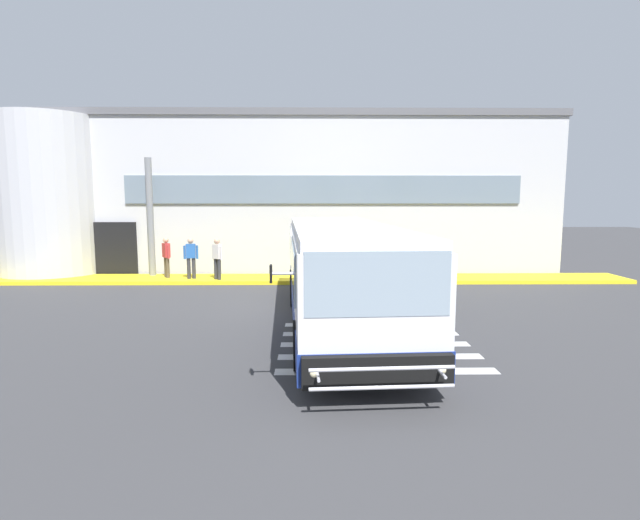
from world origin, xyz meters
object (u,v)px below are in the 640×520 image
at_px(bus_main_foreground, 340,275).
at_px(passenger_at_curb_edge, 217,257).
at_px(entry_support_column, 150,217).
at_px(passenger_near_column, 166,255).
at_px(passenger_by_doorway, 191,256).

bearing_deg(bus_main_foreground, passenger_at_curb_edge, 125.16).
bearing_deg(entry_support_column, bus_main_foreground, -45.28).
distance_m(entry_support_column, passenger_near_column, 1.85).
distance_m(bus_main_foreground, passenger_at_curb_edge, 7.99).
height_order(entry_support_column, bus_main_foreground, entry_support_column).
distance_m(passenger_by_doorway, passenger_at_curb_edge, 1.14).
bearing_deg(bus_main_foreground, passenger_by_doorway, 130.22).
height_order(passenger_near_column, passenger_at_curb_edge, same).
xyz_separation_m(entry_support_column, passenger_near_column, (0.80, -0.61, -1.55)).
xyz_separation_m(passenger_near_column, passenger_at_curb_edge, (2.20, -0.54, 0.00)).
height_order(entry_support_column, passenger_near_column, entry_support_column).
relative_size(passenger_near_column, passenger_at_curb_edge, 1.00).
relative_size(entry_support_column, passenger_by_doorway, 2.96).
bearing_deg(passenger_near_column, passenger_at_curb_edge, -13.67).
bearing_deg(passenger_at_curb_edge, passenger_by_doorway, 168.39).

